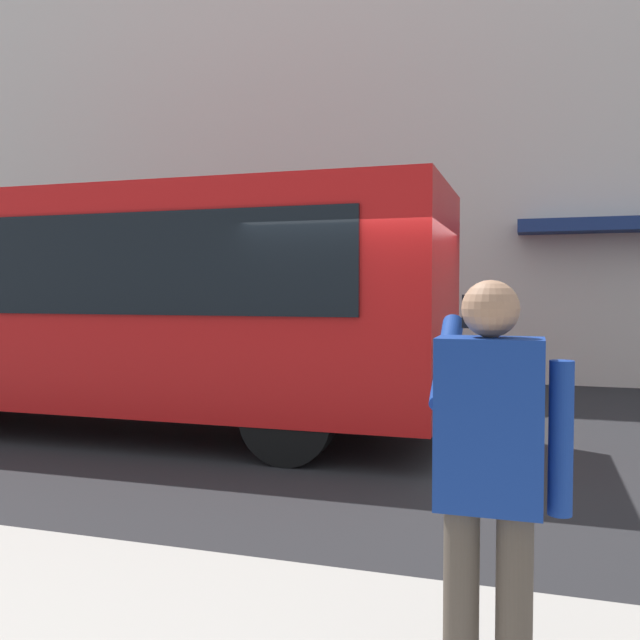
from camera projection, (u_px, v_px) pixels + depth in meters
name	position (u px, v px, depth m)	size (l,w,h in m)	color
ground_plane	(381.00, 453.00, 7.57)	(60.00, 60.00, 0.00)	#232326
building_facade_far	(454.00, 84.00, 13.79)	(28.00, 1.55, 12.00)	beige
red_bus	(100.00, 300.00, 8.94)	(9.05, 2.54, 3.08)	red
pedestrian_photographer	(490.00, 464.00, 2.62)	(0.53, 0.52, 1.70)	#4C4238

